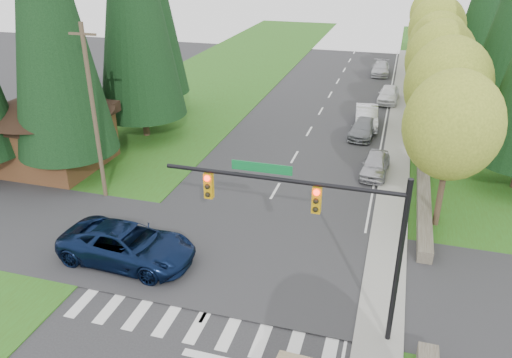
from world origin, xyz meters
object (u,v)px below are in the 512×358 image
at_px(parked_car_b, 363,128).
at_px(parked_car_c, 366,117).
at_px(parked_car_d, 389,94).
at_px(parked_car_e, 381,69).
at_px(parked_car_a, 375,165).
at_px(suv_navy, 128,245).

height_order(parked_car_b, parked_car_c, parked_car_c).
relative_size(parked_car_d, parked_car_e, 0.94).
bearing_deg(parked_car_a, parked_car_c, 101.58).
relative_size(parked_car_b, parked_car_c, 0.88).
distance_m(suv_navy, parked_car_c, 24.29).
height_order(parked_car_b, parked_car_d, parked_car_d).
bearing_deg(parked_car_b, parked_car_d, 86.93).
bearing_deg(parked_car_a, parked_car_e, 95.97).
height_order(parked_car_d, parked_car_e, parked_car_d).
height_order(suv_navy, parked_car_b, suv_navy).
bearing_deg(parked_car_d, parked_car_a, -87.37).
relative_size(suv_navy, parked_car_e, 1.36).
bearing_deg(parked_car_a, suv_navy, -125.24).
height_order(parked_car_a, parked_car_d, parked_car_d).
xyz_separation_m(suv_navy, parked_car_a, (10.42, 13.18, -0.20)).
xyz_separation_m(parked_car_a, parked_car_c, (-1.40, 9.37, 0.13)).
height_order(suv_navy, parked_car_a, suv_navy).
bearing_deg(suv_navy, parked_car_c, -18.99).
bearing_deg(suv_navy, parked_car_a, -35.52).
xyz_separation_m(parked_car_d, parked_car_e, (-1.40, 10.83, -0.07)).
bearing_deg(parked_car_d, parked_car_b, -95.41).
distance_m(parked_car_d, parked_car_e, 10.92).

